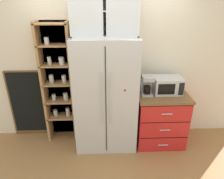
# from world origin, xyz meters

# --- Properties ---
(ground_plane) EXTENTS (10.83, 10.83, 0.00)m
(ground_plane) POSITION_xyz_m (0.00, 0.00, 0.00)
(ground_plane) COLOR #9E7042
(wall_back_cream) EXTENTS (5.12, 0.10, 2.55)m
(wall_back_cream) POSITION_xyz_m (0.00, 0.40, 1.27)
(wall_back_cream) COLOR silver
(wall_back_cream) RESTS_ON ground
(refrigerator) EXTENTS (0.96, 0.65, 1.81)m
(refrigerator) POSITION_xyz_m (0.00, 0.03, 0.91)
(refrigerator) COLOR silver
(refrigerator) RESTS_ON ground
(pantry_shelf_column) EXTENTS (0.54, 0.30, 2.01)m
(pantry_shelf_column) POSITION_xyz_m (-0.77, 0.28, 1.03)
(pantry_shelf_column) COLOR brown
(pantry_shelf_column) RESTS_ON ground
(counter_cabinet) EXTENTS (0.81, 0.65, 0.90)m
(counter_cabinet) POSITION_xyz_m (0.91, 0.04, 0.45)
(counter_cabinet) COLOR red
(counter_cabinet) RESTS_ON ground
(microwave) EXTENTS (0.44, 0.33, 0.26)m
(microwave) POSITION_xyz_m (0.99, 0.09, 1.03)
(microwave) COLOR silver
(microwave) RESTS_ON counter_cabinet
(coffee_maker) EXTENTS (0.17, 0.20, 0.31)m
(coffee_maker) POSITION_xyz_m (0.65, 0.05, 1.06)
(coffee_maker) COLOR #B7B7BC
(coffee_maker) RESTS_ON counter_cabinet
(mug_cream) EXTENTS (0.12, 0.09, 0.09)m
(mug_cream) POSITION_xyz_m (0.91, 0.06, 0.95)
(mug_cream) COLOR silver
(mug_cream) RESTS_ON counter_cabinet
(mug_red) EXTENTS (0.11, 0.07, 0.09)m
(mug_red) POSITION_xyz_m (0.91, 0.06, 0.95)
(mug_red) COLOR red
(mug_red) RESTS_ON counter_cabinet
(bottle_green) EXTENTS (0.06, 0.06, 0.24)m
(bottle_green) POSITION_xyz_m (0.91, 0.10, 1.01)
(bottle_green) COLOR #285B33
(bottle_green) RESTS_ON counter_cabinet
(upper_cabinet) EXTENTS (0.92, 0.32, 0.67)m
(upper_cabinet) POSITION_xyz_m (0.00, 0.08, 2.15)
(upper_cabinet) COLOR silver
(upper_cabinet) RESTS_ON refrigerator
(chalkboard_menu) EXTENTS (0.60, 0.04, 1.22)m
(chalkboard_menu) POSITION_xyz_m (-1.36, 0.33, 0.62)
(chalkboard_menu) COLOR brown
(chalkboard_menu) RESTS_ON ground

